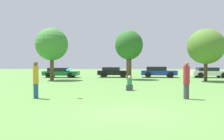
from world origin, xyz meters
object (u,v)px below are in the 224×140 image
object	(u,v)px
tree_1	(129,46)
tree_2	(206,47)
bystander_sitting	(129,84)
parked_car_green	(60,72)
tree_0	(52,44)
parked_car_white	(209,72)
frisbee	(69,69)
person_thrower	(36,79)
parked_car_black	(113,72)
parked_car_blue	(158,72)
person_catcher	(186,80)

from	to	relation	value
tree_1	tree_2	size ratio (longest dim) A/B	1.04
bystander_sitting	parked_car_green	world-z (taller)	parked_car_green
tree_2	tree_0	bearing A→B (deg)	176.53
parked_car_white	frisbee	bearing A→B (deg)	-124.27
person_thrower	parked_car_black	size ratio (longest dim) A/B	0.47
person_thrower	bystander_sitting	xyz separation A→B (m)	(4.88, 3.81, -0.59)
tree_0	tree_2	distance (m)	15.58
tree_1	tree_2	bearing A→B (deg)	-18.30
tree_0	parked_car_black	size ratio (longest dim) A/B	1.37
frisbee	tree_2	xyz separation A→B (m)	(10.89, 11.61, 1.91)
tree_0	parked_car_blue	distance (m)	13.28
tree_2	parked_car_black	size ratio (longest dim) A/B	1.29
frisbee	parked_car_white	xyz separation A→B (m)	(13.35, 17.65, -0.82)
person_catcher	tree_0	xyz separation A→B (m)	(-10.65, 12.70, 2.78)
parked_car_black	parked_car_green	bearing A→B (deg)	-170.35
tree_0	parked_car_green	bearing A→B (deg)	93.70
parked_car_blue	parked_car_white	size ratio (longest dim) A/B	1.00
person_thrower	tree_2	size ratio (longest dim) A/B	0.37
tree_1	parked_car_green	xyz separation A→B (m)	(-8.39, 3.03, -3.05)
person_catcher	bystander_sitting	size ratio (longest dim) A/B	1.92
parked_car_blue	parked_car_green	bearing A→B (deg)	-173.64
person_catcher	parked_car_black	size ratio (longest dim) A/B	0.47
person_thrower	bystander_sitting	size ratio (longest dim) A/B	1.94
tree_1	parked_car_black	size ratio (longest dim) A/B	1.34
frisbee	bystander_sitting	xyz separation A→B (m)	(3.23, 3.49, -1.10)
parked_car_white	tree_0	bearing A→B (deg)	-161.36
parked_car_black	frisbee	bearing A→B (deg)	-92.15
person_catcher	parked_car_green	bearing A→B (deg)	-58.92
parked_car_green	parked_car_blue	xyz separation A→B (m)	(12.09, 0.75, 0.07)
frisbee	parked_car_blue	distance (m)	19.24
tree_0	parked_car_green	xyz separation A→B (m)	(-0.29, 4.55, -3.10)
tree_1	parked_car_blue	size ratio (longest dim) A/B	1.21
frisbee	tree_2	size ratio (longest dim) A/B	0.06
tree_0	tree_1	world-z (taller)	tree_0
tree_1	parked_car_white	bearing A→B (deg)	19.84
bystander_sitting	parked_car_blue	xyz separation A→B (m)	(3.91, 14.36, 0.31)
person_catcher	tree_2	xyz separation A→B (m)	(4.89, 11.76, 2.44)
bystander_sitting	tree_0	bearing A→B (deg)	131.02
tree_2	parked_car_green	distance (m)	16.99
bystander_sitting	tree_1	size ratio (longest dim) A/B	0.18
parked_car_black	parked_car_white	size ratio (longest dim) A/B	0.91
person_thrower	person_catcher	xyz separation A→B (m)	(7.65, 0.17, -0.03)
parked_car_white	parked_car_black	bearing A→B (deg)	-178.30
person_thrower	tree_2	bearing A→B (deg)	42.27
parked_car_blue	parked_car_white	distance (m)	6.21
tree_0	parked_car_white	xyz separation A→B (m)	(18.00, 5.10, -3.07)
frisbee	parked_car_blue	xyz separation A→B (m)	(7.14, 17.85, -0.78)
person_catcher	tree_2	bearing A→B (deg)	-113.90
tree_0	person_catcher	bearing A→B (deg)	-50.02
tree_2	parked_car_black	world-z (taller)	tree_2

